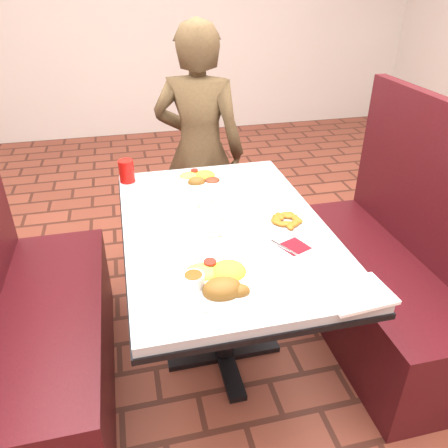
% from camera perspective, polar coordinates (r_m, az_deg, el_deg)
% --- Properties ---
extents(dining_table, '(0.81, 1.21, 0.75)m').
position_cam_1_polar(dining_table, '(1.81, 0.00, -2.62)').
color(dining_table, silver).
rests_on(dining_table, ground).
extents(booth_bench_left, '(0.47, 1.20, 1.17)m').
position_cam_1_polar(booth_bench_left, '(2.03, -23.15, -13.01)').
color(booth_bench_left, '#4C1116').
rests_on(booth_bench_left, ground).
extents(booth_bench_right, '(0.47, 1.20, 1.17)m').
position_cam_1_polar(booth_bench_right, '(2.29, 19.99, -6.77)').
color(booth_bench_right, '#4C1116').
rests_on(booth_bench_right, ground).
extents(diner_person, '(0.62, 0.53, 1.44)m').
position_cam_1_polar(diner_person, '(2.58, -3.19, 9.36)').
color(diner_person, brown).
rests_on(diner_person, ground).
extents(near_dinner_plate, '(0.30, 0.30, 0.09)m').
position_cam_1_polar(near_dinner_plate, '(1.42, -0.54, -6.95)').
color(near_dinner_plate, white).
rests_on(near_dinner_plate, dining_table).
extents(far_dinner_plate, '(0.25, 0.25, 0.06)m').
position_cam_1_polar(far_dinner_plate, '(2.13, -3.11, 6.20)').
color(far_dinner_plate, white).
rests_on(far_dinner_plate, dining_table).
extents(plantain_plate, '(0.20, 0.20, 0.03)m').
position_cam_1_polar(plantain_plate, '(1.77, 8.18, 0.31)').
color(plantain_plate, white).
rests_on(plantain_plate, dining_table).
extents(maroon_napkin, '(0.12, 0.12, 0.00)m').
position_cam_1_polar(maroon_napkin, '(1.64, 9.17, -2.92)').
color(maroon_napkin, maroon).
rests_on(maroon_napkin, dining_table).
extents(spoon_utensil, '(0.07, 0.12, 0.00)m').
position_cam_1_polar(spoon_utensil, '(1.62, 7.84, -3.08)').
color(spoon_utensil, silver).
rests_on(spoon_utensil, dining_table).
extents(red_tumbler, '(0.07, 0.07, 0.11)m').
position_cam_1_polar(red_tumbler, '(2.16, -12.61, 6.76)').
color(red_tumbler, red).
rests_on(red_tumbler, dining_table).
extents(paper_napkin, '(0.22, 0.17, 0.01)m').
position_cam_1_polar(paper_napkin, '(1.45, 17.02, -8.71)').
color(paper_napkin, white).
rests_on(paper_napkin, dining_table).
extents(knife_utensil, '(0.09, 0.16, 0.00)m').
position_cam_1_polar(knife_utensil, '(1.46, -0.89, -6.80)').
color(knife_utensil, '#BCBCC0').
rests_on(knife_utensil, dining_table).
extents(fork_utensil, '(0.04, 0.14, 0.00)m').
position_cam_1_polar(fork_utensil, '(1.41, -0.01, -8.29)').
color(fork_utensil, '#BBBCC0').
rests_on(fork_utensil, dining_table).
extents(lettuce_shreds, '(0.28, 0.32, 0.00)m').
position_cam_1_polar(lettuce_shreds, '(1.82, 0.79, 1.10)').
color(lettuce_shreds, '#8DBC4B').
rests_on(lettuce_shreds, dining_table).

